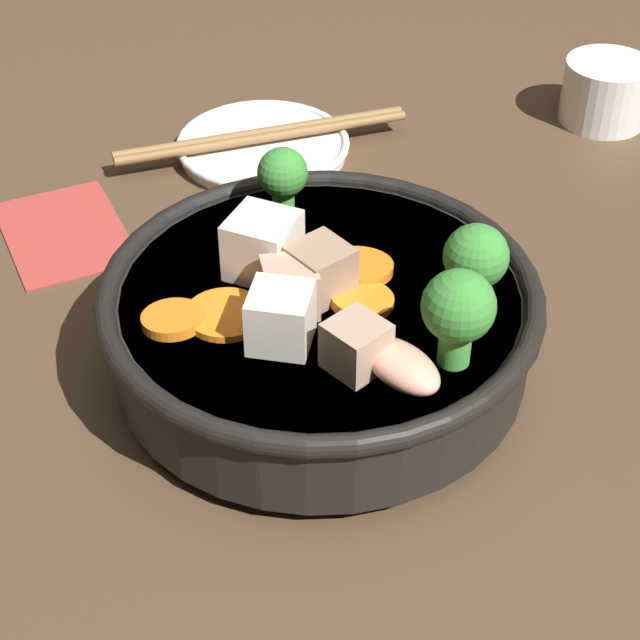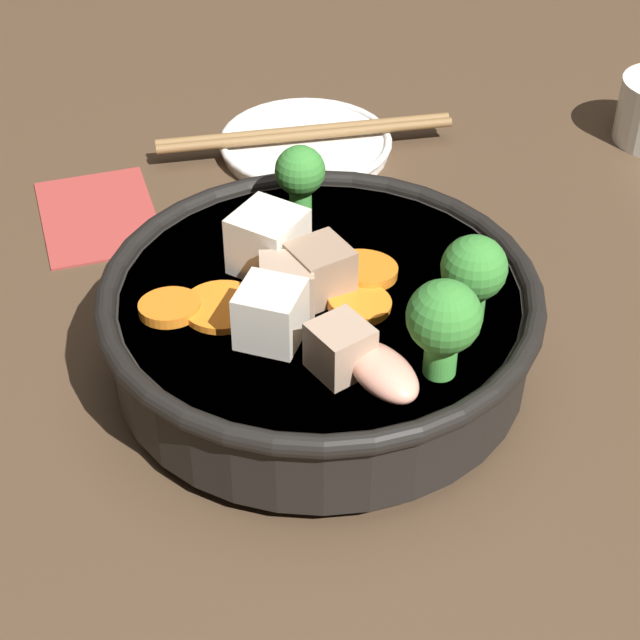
% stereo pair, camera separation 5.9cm
% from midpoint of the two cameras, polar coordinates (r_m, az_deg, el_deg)
% --- Properties ---
extents(ground_plane, '(3.00, 3.00, 0.00)m').
position_cam_midpoint_polar(ground_plane, '(0.62, 2.75, -2.91)').
color(ground_plane, '#4C3826').
extents(stirfry_bowl, '(0.24, 0.24, 0.11)m').
position_cam_midpoint_polar(stirfry_bowl, '(0.59, 2.96, 0.05)').
color(stirfry_bowl, black).
rests_on(stirfry_bowl, ground_plane).
extents(side_saucer, '(0.13, 0.13, 0.01)m').
position_cam_midpoint_polar(side_saucer, '(0.82, 1.33, 9.30)').
color(side_saucer, white).
rests_on(side_saucer, ground_plane).
extents(napkin, '(0.13, 0.11, 0.00)m').
position_cam_midpoint_polar(napkin, '(0.75, -9.56, 5.49)').
color(napkin, '#A33833').
rests_on(napkin, ground_plane).
extents(chopsticks_pair, '(0.10, 0.21, 0.01)m').
position_cam_midpoint_polar(chopsticks_pair, '(0.81, 1.34, 9.88)').
color(chopsticks_pair, olive).
rests_on(chopsticks_pair, side_saucer).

